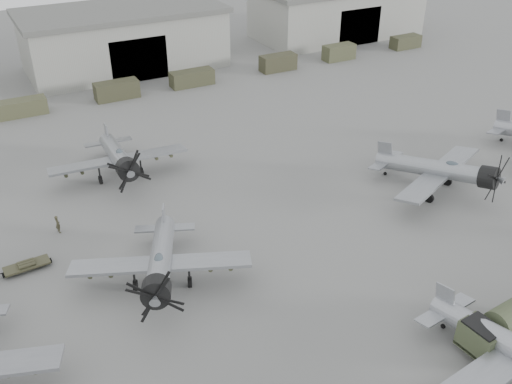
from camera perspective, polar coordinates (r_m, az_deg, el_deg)
The scene contains 14 objects.
ground at distance 41.10m, azimuth 13.95°, elevation -12.54°, with size 220.00×220.00×0.00m, color #60605E.
hangar_center at distance 88.96m, azimuth -13.09°, elevation 14.74°, with size 29.00×14.80×8.70m.
hangar_right at distance 105.09m, azimuth 8.06°, elevation 17.57°, with size 29.00×14.80×8.70m.
support_truck_2 at distance 75.99m, azimuth -22.49°, elevation 7.79°, with size 6.18×2.20×1.98m, color #46482F.
support_truck_3 at distance 77.70m, azimuth -13.75°, elevation 9.87°, with size 5.69×2.20×2.30m, color #393925.
support_truck_4 at distance 80.74m, azimuth -6.42°, elevation 11.26°, with size 6.05×2.20×2.10m, color #3C3C27.
support_truck_5 at distance 86.41m, azimuth 2.22°, elevation 12.81°, with size 5.41×2.20×2.34m, color #383825.
support_truck_6 at distance 92.17m, azimuth 8.29°, elevation 13.66°, with size 5.04×2.20×2.35m, color #45472E.
support_truck_7 at distance 100.46m, azimuth 14.73°, elevation 14.32°, with size 5.10×2.20×2.02m, color #3D3E29.
aircraft_mid_1 at distance 41.64m, azimuth -9.56°, elevation -7.00°, with size 12.95×11.72×5.27m.
aircraft_mid_2 at distance 55.38m, azimuth 18.26°, elevation 2.04°, with size 13.31×12.04×5.41m.
aircraft_far_0 at distance 56.54m, azimuth -13.54°, elevation 3.36°, with size 13.43×12.09×5.36m.
fuel_tanker at distance 41.01m, azimuth 23.93°, elevation -11.71°, with size 7.66×3.87×2.89m.
ground_crew at distance 50.80m, azimuth -19.22°, elevation -3.04°, with size 0.59×0.39×1.62m, color #43402B.
Camera 1 is at (-22.18, -21.03, 27.48)m, focal length 40.00 mm.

